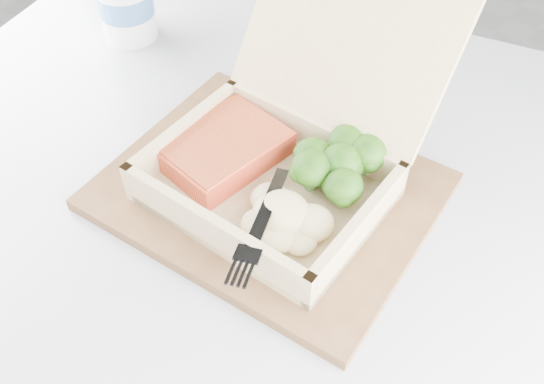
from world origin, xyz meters
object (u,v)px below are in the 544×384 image
Objects in this scene: cafe_table at (221,302)px; paper_cup at (126,3)px; serving_tray at (269,191)px; takeout_container at (293,137)px.

cafe_table is 0.42m from paper_cup.
paper_cup is (-0.34, 0.12, 0.04)m from serving_tray.
paper_cup reaches higher than serving_tray.
takeout_container is (0.05, 0.08, 0.26)m from cafe_table.
takeout_container is at bearing 58.99° from cafe_table.
serving_tray is at bearing -99.05° from takeout_container.
cafe_table is 10.98× the size of paper_cup.
serving_tray is at bearing -20.11° from paper_cup.
takeout_container reaches higher than paper_cup.
paper_cup is at bearing 164.65° from takeout_container.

